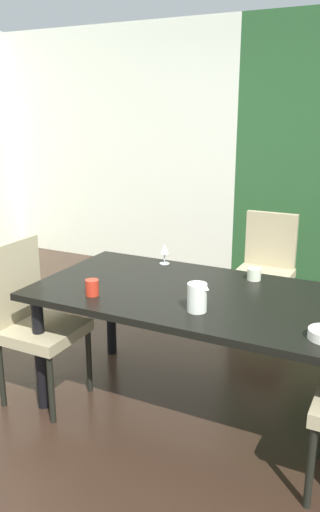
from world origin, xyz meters
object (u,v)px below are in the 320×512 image
(chair_left_near, at_px, (32,314))
(cup_front, at_px, (254,274))
(pitcher_west, at_px, (197,297))
(chair_head_far, at_px, (266,265))
(dining_table, at_px, (203,306))
(wine_glass_east, at_px, (165,250))
(cup_center, at_px, (92,288))

(chair_left_near, relative_size, cup_front, 12.02)
(cup_front, bearing_deg, pitcher_west, -101.24)
(chair_left_near, xyz_separation_m, pitcher_west, (1.06, 0.05, 0.28))
(chair_head_far, bearing_deg, chair_left_near, 59.37)
(chair_left_near, height_order, chair_head_far, chair_left_near)
(dining_table, height_order, chair_head_far, chair_head_far)
(wine_glass_east, height_order, cup_center, wine_glass_east)
(chair_left_near, bearing_deg, wine_glass_east, 142.49)
(chair_left_near, bearing_deg, pitcher_west, 92.73)
(chair_head_far, distance_m, cup_front, 1.07)
(wine_glass_east, distance_m, cup_front, 0.64)
(dining_table, distance_m, wine_glass_east, 0.63)
(cup_center, relative_size, cup_front, 1.10)
(dining_table, height_order, wine_glass_east, wine_glass_east)
(wine_glass_east, distance_m, pitcher_west, 0.84)
(wine_glass_east, bearing_deg, chair_head_far, 65.21)
(cup_center, height_order, pitcher_west, pitcher_west)
(dining_table, height_order, pitcher_west, pitcher_west)
(cup_center, distance_m, pitcher_west, 0.62)
(chair_left_near, xyz_separation_m, chair_head_far, (1.00, 1.69, -0.02))
(chair_left_near, distance_m, cup_front, 1.38)
(cup_front, relative_size, pitcher_west, 0.55)
(cup_center, bearing_deg, chair_head_far, 72.03)
(chair_left_near, relative_size, wine_glass_east, 7.15)
(chair_head_far, bearing_deg, wine_glass_east, 65.21)
(wine_glass_east, relative_size, pitcher_west, 0.92)
(dining_table, relative_size, cup_front, 23.55)
(dining_table, distance_m, chair_head_far, 1.38)
(cup_center, xyz_separation_m, pitcher_west, (0.61, 0.05, 0.03))
(chair_head_far, height_order, wine_glass_east, chair_head_far)
(chair_head_far, distance_m, pitcher_west, 1.66)
(chair_left_near, xyz_separation_m, cup_center, (0.45, 0.00, 0.25))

